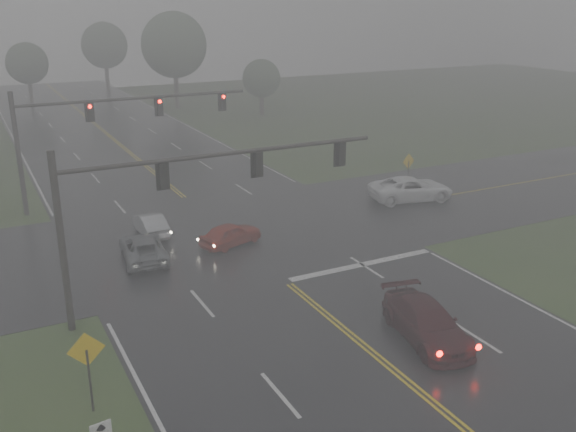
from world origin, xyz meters
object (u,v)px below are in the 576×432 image
sedan_maroon (425,339)px  sedan_silver (151,235)px  car_grey (144,260)px  signal_gantry_far (95,122)px  sedan_red (231,245)px  pickup_white (410,200)px  signal_gantry_near (169,191)px

sedan_maroon → sedan_silver: size_ratio=1.36×
car_grey → signal_gantry_far: size_ratio=0.30×
sedan_red → signal_gantry_far: size_ratio=0.24×
sedan_red → car_grey: bearing=69.7°
sedan_maroon → signal_gantry_far: bearing=118.2°
sedan_maroon → pickup_white: size_ratio=0.90×
sedan_silver → signal_gantry_far: signal_gantry_far is taller
sedan_maroon → signal_gantry_far: size_ratio=0.34×
sedan_maroon → pickup_white: pickup_white is taller
sedan_red → pickup_white: pickup_white is taller
pickup_white → signal_gantry_near: 21.69m
sedan_red → signal_gantry_far: signal_gantry_far is taller
signal_gantry_far → pickup_white: bearing=-24.7°
sedan_silver → signal_gantry_near: size_ratio=0.26×
signal_gantry_far → sedan_red: bearing=-66.2°
sedan_silver → car_grey: bearing=69.4°
pickup_white → signal_gantry_far: bearing=77.6°
signal_gantry_near → sedan_silver: bearing=80.9°
sedan_red → car_grey: size_ratio=0.80×
sedan_silver → signal_gantry_near: bearing=81.6°
sedan_maroon → car_grey: 15.75m
signal_gantry_near → signal_gantry_far: signal_gantry_far is taller
signal_gantry_near → signal_gantry_far: 16.87m
signal_gantry_near → signal_gantry_far: bearing=89.1°
sedan_maroon → car_grey: (-8.03, 13.55, 0.00)m
sedan_maroon → sedan_silver: bearing=121.4°
sedan_red → car_grey: 4.95m
sedan_red → signal_gantry_far: (-4.82, 10.95, 5.58)m
sedan_red → signal_gantry_near: bearing=120.4°
sedan_maroon → pickup_white: bearing=64.6°
car_grey → signal_gantry_near: 8.14m
sedan_silver → car_grey: size_ratio=0.82×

